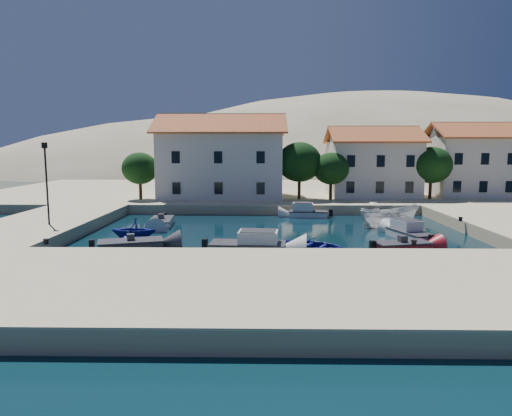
# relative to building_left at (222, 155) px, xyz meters

# --- Properties ---
(ground) EXTENTS (400.00, 400.00, 0.00)m
(ground) POSITION_rel_building_left_xyz_m (6.00, -28.00, -5.94)
(ground) COLOR black
(ground) RESTS_ON ground
(quay_south) EXTENTS (52.00, 12.00, 1.00)m
(quay_south) POSITION_rel_building_left_xyz_m (6.00, -34.00, -5.44)
(quay_south) COLOR beige
(quay_south) RESTS_ON ground
(quay_west) EXTENTS (8.00, 20.00, 1.00)m
(quay_west) POSITION_rel_building_left_xyz_m (-13.00, -18.00, -5.44)
(quay_west) COLOR beige
(quay_west) RESTS_ON ground
(quay_north) EXTENTS (80.00, 36.00, 1.00)m
(quay_north) POSITION_rel_building_left_xyz_m (8.00, 10.00, -5.44)
(quay_north) COLOR beige
(quay_north) RESTS_ON ground
(hills) EXTENTS (254.00, 176.00, 99.00)m
(hills) POSITION_rel_building_left_xyz_m (26.64, 95.62, -29.34)
(hills) COLOR gray
(hills) RESTS_ON ground
(building_left) EXTENTS (14.70, 9.45, 9.70)m
(building_left) POSITION_rel_building_left_xyz_m (0.00, 0.00, 0.00)
(building_left) COLOR beige
(building_left) RESTS_ON quay_north
(building_mid) EXTENTS (10.50, 8.40, 8.30)m
(building_mid) POSITION_rel_building_left_xyz_m (18.00, 1.00, -0.71)
(building_mid) COLOR beige
(building_mid) RESTS_ON quay_north
(building_right) EXTENTS (9.45, 8.40, 8.80)m
(building_right) POSITION_rel_building_left_xyz_m (30.00, 2.00, -0.46)
(building_right) COLOR beige
(building_right) RESTS_ON quay_north
(trees) EXTENTS (37.30, 5.30, 6.45)m
(trees) POSITION_rel_building_left_xyz_m (10.51, -2.54, -1.10)
(trees) COLOR #382314
(trees) RESTS_ON quay_north
(lamppost) EXTENTS (0.35, 0.25, 6.22)m
(lamppost) POSITION_rel_building_left_xyz_m (-11.50, -20.00, -1.18)
(lamppost) COLOR black
(lamppost) RESTS_ON quay_west
(bollards) EXTENTS (29.36, 9.56, 0.30)m
(bollards) POSITION_rel_building_left_xyz_m (8.80, -24.13, -4.79)
(bollards) COLOR black
(bollards) RESTS_ON ground
(motorboat_grey_sw) EXTENTS (4.64, 3.09, 1.25)m
(motorboat_grey_sw) POSITION_rel_building_left_xyz_m (-4.04, -24.04, -5.64)
(motorboat_grey_sw) COLOR #323035
(motorboat_grey_sw) RESTS_ON ground
(cabin_cruiser_south) EXTENTS (5.11, 2.52, 1.60)m
(cabin_cruiser_south) POSITION_rel_building_left_xyz_m (3.92, -24.68, -5.46)
(cabin_cruiser_south) COLOR silver
(cabin_cruiser_south) RESTS_ON ground
(rowboat_south) EXTENTS (5.42, 4.80, 0.93)m
(rowboat_south) POSITION_rel_building_left_xyz_m (8.20, -24.20, -5.94)
(rowboat_south) COLOR navy
(rowboat_south) RESTS_ON ground
(motorboat_red_se) EXTENTS (3.95, 2.47, 1.25)m
(motorboat_red_se) POSITION_rel_building_left_xyz_m (14.19, -24.33, -5.64)
(motorboat_red_se) COLOR maroon
(motorboat_red_se) RESTS_ON ground
(cabin_cruiser_east) EXTENTS (2.87, 4.62, 1.60)m
(cabin_cruiser_east) POSITION_rel_building_left_xyz_m (16.02, -20.31, -5.46)
(cabin_cruiser_east) COLOR silver
(cabin_cruiser_east) RESTS_ON ground
(boat_east) EXTENTS (5.69, 3.12, 2.08)m
(boat_east) POSITION_rel_building_left_xyz_m (15.81, -15.20, -5.94)
(boat_east) COLOR silver
(boat_east) RESTS_ON ground
(motorboat_white_ne) EXTENTS (2.23, 4.13, 1.25)m
(motorboat_white_ne) POSITION_rel_building_left_xyz_m (16.22, -9.68, -5.64)
(motorboat_white_ne) COLOR silver
(motorboat_white_ne) RESTS_ON ground
(rowboat_west) EXTENTS (3.71, 3.29, 1.81)m
(rowboat_west) POSITION_rel_building_left_xyz_m (-4.79, -20.78, -5.94)
(rowboat_west) COLOR navy
(rowboat_west) RESTS_ON ground
(motorboat_white_west) EXTENTS (2.24, 4.38, 1.25)m
(motorboat_white_west) POSITION_rel_building_left_xyz_m (-4.07, -14.69, -5.64)
(motorboat_white_west) COLOR silver
(motorboat_white_west) RESTS_ON ground
(cabin_cruiser_north) EXTENTS (3.94, 2.00, 1.60)m
(cabin_cruiser_north) POSITION_rel_building_left_xyz_m (9.37, -9.51, -5.46)
(cabin_cruiser_north) COLOR silver
(cabin_cruiser_north) RESTS_ON ground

